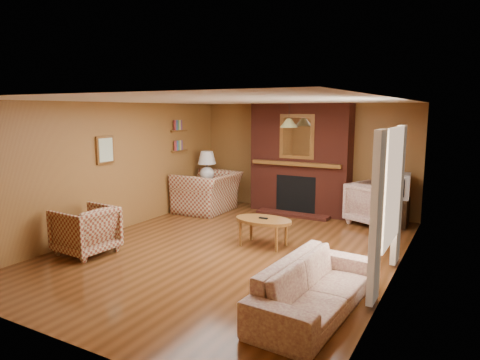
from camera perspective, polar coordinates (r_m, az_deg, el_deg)
The scene contains 20 objects.
floor at distance 7.09m, azimuth -1.01°, elevation -9.25°, with size 6.50×6.50×0.00m, color #49270F.
ceiling at distance 6.73m, azimuth -1.07°, elevation 10.52°, with size 6.50×6.50×0.00m, color silver.
wall_back at distance 9.73m, azimuth 8.60°, elevation 2.97°, with size 6.50×6.50×0.00m, color brown.
wall_front at distance 4.37m, azimuth -23.02°, elevation -5.46°, with size 6.50×6.50×0.00m, color brown.
wall_left at distance 8.33m, azimuth -16.10°, elevation 1.65°, with size 6.50×6.50×0.00m, color brown.
wall_right at distance 5.98m, azimuth 20.19°, elevation -1.46°, with size 6.50×6.50×0.00m, color brown.
fireplace at distance 9.49m, azimuth 8.03°, elevation 2.71°, with size 2.20×0.82×2.40m.
window_right at distance 5.81m, azimuth 19.37°, elevation -2.46°, with size 0.10×1.85×2.00m.
bookshelf at distance 9.68m, azimuth -7.98°, elevation 5.72°, with size 0.09×0.55×0.71m.
botanical_print at distance 8.06m, azimuth -17.55°, elevation 3.85°, with size 0.05×0.40×0.50m.
pendant_light at distance 8.79m, azimuth 6.54°, elevation 7.58°, with size 0.36×0.36×0.48m.
plaid_loveseat at distance 9.64m, azimuth -4.36°, elevation -1.60°, with size 1.34×1.17×0.87m, color maroon.
plaid_armchair at distance 7.24m, azimuth -19.90°, elevation -6.31°, with size 0.81×0.83×0.76m, color maroon.
floral_sofa at distance 5.02m, azimuth 9.94°, elevation -13.84°, with size 2.02×0.79×0.59m, color beige.
floral_armchair at distance 8.92m, azimuth 17.63°, elevation -3.02°, with size 0.90×0.93×0.84m, color beige.
coffee_table at distance 7.18m, azimuth 3.13°, elevation -5.58°, with size 0.99×0.61×0.49m.
side_table at distance 10.10m, azimuth -4.38°, elevation -1.84°, with size 0.46×0.46×0.62m, color brown.
table_lamp at distance 9.99m, azimuth -4.43°, elevation 2.08°, with size 0.42×0.42×0.70m.
tv_stand at distance 8.94m, azimuth 19.84°, elevation -4.01°, with size 0.52×0.47×0.57m, color black.
crt_tv at distance 8.83m, azimuth 20.02°, elevation -0.71°, with size 0.57×0.57×0.48m.
Camera 1 is at (3.37, -5.82, 2.26)m, focal length 32.00 mm.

